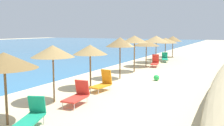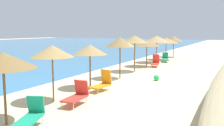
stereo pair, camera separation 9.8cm
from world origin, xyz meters
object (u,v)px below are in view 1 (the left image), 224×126
at_px(lounge_chair_2, 155,62).
at_px(beach_ball, 156,78).
at_px(beach_umbrella_7, 156,39).
at_px(beach_umbrella_6, 146,43).
at_px(lounge_chair_4, 78,95).
at_px(beach_umbrella_3, 90,50).
at_px(beach_umbrella_1, 4,61).
at_px(beach_umbrella_2, 53,51).
at_px(lounge_chair_0, 31,116).
at_px(beach_umbrella_4, 120,42).
at_px(lounge_chair_1, 165,58).
at_px(beach_umbrella_5, 135,39).
at_px(beach_umbrella_8, 166,40).
at_px(lounge_chair_3, 103,83).
at_px(beach_umbrella_9, 173,39).

distance_m(lounge_chair_2, beach_ball, 6.50).
bearing_deg(beach_umbrella_7, beach_ball, -162.64).
height_order(beach_umbrella_6, lounge_chair_4, beach_umbrella_6).
bearing_deg(beach_umbrella_3, lounge_chair_2, -3.74).
distance_m(beach_umbrella_1, beach_umbrella_3, 6.07).
xyz_separation_m(beach_umbrella_2, beach_umbrella_6, (12.88, 0.06, -0.19)).
bearing_deg(lounge_chair_0, beach_umbrella_4, -104.35).
height_order(lounge_chair_1, beach_ball, lounge_chair_1).
bearing_deg(beach_umbrella_5, lounge_chair_0, -173.84).
bearing_deg(lounge_chair_1, beach_umbrella_6, 63.94).
height_order(beach_umbrella_8, lounge_chair_1, beach_umbrella_8).
bearing_deg(beach_umbrella_4, beach_ball, -77.92).
relative_size(beach_umbrella_3, lounge_chair_4, 1.73).
distance_m(lounge_chair_1, lounge_chair_4, 16.97).
relative_size(beach_umbrella_8, lounge_chair_1, 1.57).
distance_m(beach_umbrella_6, beach_ball, 6.78).
distance_m(beach_umbrella_2, beach_umbrella_5, 9.66).
relative_size(beach_umbrella_8, lounge_chair_4, 1.86).
relative_size(beach_umbrella_7, lounge_chair_2, 1.86).
distance_m(beach_umbrella_1, beach_umbrella_4, 9.44).
relative_size(lounge_chair_1, lounge_chair_4, 1.19).
xyz_separation_m(beach_umbrella_2, lounge_chair_0, (-2.84, -1.42, -1.90)).
xyz_separation_m(lounge_chair_2, lounge_chair_4, (-13.04, -0.51, 0.01)).
bearing_deg(lounge_chair_3, beach_ball, -107.42).
xyz_separation_m(beach_umbrella_7, lounge_chair_4, (-15.88, -1.30, -1.99)).
bearing_deg(lounge_chair_2, beach_umbrella_1, 78.64).
height_order(beach_umbrella_1, beach_umbrella_9, beach_umbrella_9).
height_order(lounge_chair_3, beach_ball, lounge_chair_3).
bearing_deg(lounge_chair_4, beach_umbrella_3, -72.83).
bearing_deg(beach_umbrella_1, lounge_chair_4, -14.82).
bearing_deg(beach_umbrella_2, beach_umbrella_3, -0.64).
height_order(beach_umbrella_3, lounge_chair_2, beach_umbrella_3).
bearing_deg(beach_ball, beach_umbrella_9, 9.66).
height_order(beach_umbrella_1, beach_umbrella_7, beach_umbrella_7).
height_order(beach_umbrella_3, beach_umbrella_4, beach_umbrella_4).
height_order(beach_umbrella_2, beach_ball, beach_umbrella_2).
bearing_deg(beach_umbrella_3, beach_umbrella_4, -4.45).
height_order(beach_umbrella_5, beach_ball, beach_umbrella_5).
distance_m(beach_umbrella_1, lounge_chair_3, 6.16).
bearing_deg(beach_umbrella_4, beach_umbrella_9, 0.65).
bearing_deg(beach_umbrella_6, lounge_chair_0, -174.63).
height_order(beach_umbrella_3, lounge_chair_4, beach_umbrella_3).
height_order(lounge_chair_3, lounge_chair_4, lounge_chair_3).
bearing_deg(lounge_chair_0, lounge_chair_2, -108.62).
xyz_separation_m(beach_umbrella_4, beach_umbrella_8, (12.50, 0.23, -0.32)).
height_order(beach_umbrella_7, beach_ball, beach_umbrella_7).
height_order(beach_umbrella_6, beach_umbrella_7, beach_umbrella_7).
relative_size(lounge_chair_0, lounge_chair_2, 1.09).
xyz_separation_m(lounge_chair_2, beach_ball, (-6.18, -2.02, -0.23)).
bearing_deg(beach_ball, beach_umbrella_4, 102.08).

